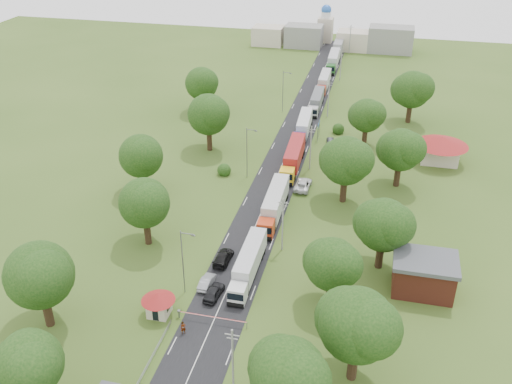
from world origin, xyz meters
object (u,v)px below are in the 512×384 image
(info_sign, at_px, (319,127))
(car_lane_front, at_px, (214,292))
(boom_barrier, at_px, (202,316))
(guard_booth, at_px, (158,301))
(pedestrian_near, at_px, (183,328))
(car_lane_mid, at_px, (207,282))
(truck_0, at_px, (249,263))

(info_sign, bearing_deg, car_lane_front, -96.79)
(boom_barrier, xyz_separation_m, car_lane_front, (0.01, 5.00, -0.12))
(guard_booth, relative_size, car_lane_front, 0.98)
(info_sign, xyz_separation_m, pedestrian_near, (-8.16, -62.68, -2.09))
(boom_barrier, distance_m, pedestrian_near, 3.12)
(boom_barrier, xyz_separation_m, guard_booth, (-5.84, -0.00, 1.27))
(boom_barrier, bearing_deg, guard_booth, -179.99)
(car_lane_mid, bearing_deg, truck_0, -142.09)
(boom_barrier, distance_m, car_lane_mid, 7.19)
(info_sign, relative_size, pedestrian_near, 2.25)
(boom_barrier, height_order, truck_0, truck_0)
(car_lane_front, relative_size, pedestrian_near, 2.47)
(info_sign, bearing_deg, car_lane_mid, -98.79)
(pedestrian_near, bearing_deg, truck_0, 36.08)
(boom_barrier, distance_m, guard_booth, 5.98)
(car_lane_mid, height_order, pedestrian_near, pedestrian_near)
(info_sign, bearing_deg, truck_0, -93.62)
(truck_0, xyz_separation_m, pedestrian_near, (-5.04, -13.34, -1.17))
(boom_barrier, height_order, info_sign, info_sign)
(guard_booth, xyz_separation_m, pedestrian_near, (4.24, -2.68, -1.25))
(car_lane_front, distance_m, pedestrian_near, 7.85)
(info_sign, xyz_separation_m, car_lane_mid, (-8.20, -53.00, -2.32))
(truck_0, relative_size, car_lane_mid, 3.40)
(guard_booth, distance_m, truck_0, 14.13)
(guard_booth, xyz_separation_m, truck_0, (9.28, 10.66, -0.08))
(boom_barrier, relative_size, info_sign, 2.25)
(boom_barrier, bearing_deg, pedestrian_near, -120.84)
(pedestrian_near, bearing_deg, car_lane_mid, 57.01)
(boom_barrier, xyz_separation_m, pedestrian_near, (-1.60, -2.68, 0.02))
(truck_0, relative_size, car_lane_front, 3.14)
(guard_booth, xyz_separation_m, car_lane_front, (5.85, 5.00, -1.40))
(info_sign, bearing_deg, pedestrian_near, -97.42)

